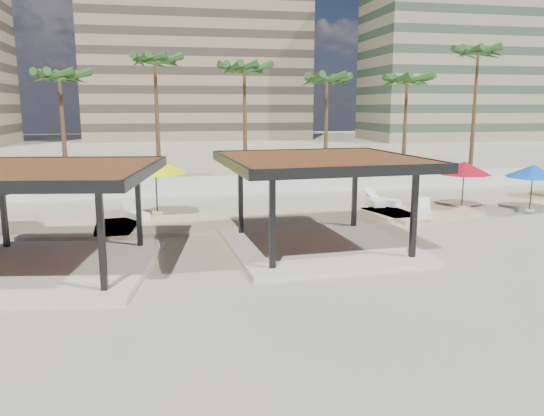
{
  "coord_description": "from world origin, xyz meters",
  "views": [
    {
      "loc": [
        -2.84,
        -18.68,
        5.71
      ],
      "look_at": [
        1.76,
        3.25,
        1.4
      ],
      "focal_mm": 35.0,
      "sensor_mm": 36.0,
      "label": 1
    }
  ],
  "objects_px": {
    "pavilion_central": "(320,194)",
    "lounger_b": "(424,212)",
    "pavilion_west": "(45,210)",
    "umbrella_c": "(464,168)",
    "lounger_c": "(382,201)",
    "lounger_a": "(135,214)",
    "lounger_d": "(375,202)"
  },
  "relations": [
    {
      "from": "pavilion_central",
      "to": "lounger_c",
      "type": "relative_size",
      "value": 3.49
    },
    {
      "from": "lounger_a",
      "to": "lounger_d",
      "type": "relative_size",
      "value": 1.07
    },
    {
      "from": "pavilion_west",
      "to": "lounger_d",
      "type": "relative_size",
      "value": 4.31
    },
    {
      "from": "lounger_b",
      "to": "lounger_d",
      "type": "relative_size",
      "value": 1.12
    },
    {
      "from": "pavilion_west",
      "to": "lounger_d",
      "type": "height_order",
      "value": "pavilion_west"
    },
    {
      "from": "pavilion_west",
      "to": "umbrella_c",
      "type": "xyz_separation_m",
      "value": [
        20.18,
        6.88,
        0.19
      ]
    },
    {
      "from": "pavilion_central",
      "to": "lounger_d",
      "type": "height_order",
      "value": "pavilion_central"
    },
    {
      "from": "lounger_b",
      "to": "pavilion_west",
      "type": "bearing_deg",
      "value": 132.82
    },
    {
      "from": "pavilion_central",
      "to": "lounger_d",
      "type": "xyz_separation_m",
      "value": [
        5.69,
        7.87,
        -1.9
      ]
    },
    {
      "from": "pavilion_west",
      "to": "lounger_d",
      "type": "distance_m",
      "value": 18.22
    },
    {
      "from": "pavilion_central",
      "to": "pavilion_west",
      "type": "height_order",
      "value": "pavilion_central"
    },
    {
      "from": "lounger_d",
      "to": "pavilion_west",
      "type": "bearing_deg",
      "value": 123.08
    },
    {
      "from": "pavilion_central",
      "to": "lounger_c",
      "type": "xyz_separation_m",
      "value": [
        6.13,
        7.87,
        -1.87
      ]
    },
    {
      "from": "umbrella_c",
      "to": "lounger_b",
      "type": "height_order",
      "value": "umbrella_c"
    },
    {
      "from": "lounger_c",
      "to": "umbrella_c",
      "type": "bearing_deg",
      "value": -149.36
    },
    {
      "from": "umbrella_c",
      "to": "lounger_c",
      "type": "xyz_separation_m",
      "value": [
        -3.89,
        1.92,
        -2.01
      ]
    },
    {
      "from": "lounger_b",
      "to": "lounger_a",
      "type": "bearing_deg",
      "value": 105.14
    },
    {
      "from": "pavilion_west",
      "to": "lounger_d",
      "type": "bearing_deg",
      "value": 38.73
    },
    {
      "from": "pavilion_west",
      "to": "lounger_c",
      "type": "distance_m",
      "value": 18.6
    },
    {
      "from": "umbrella_c",
      "to": "pavilion_west",
      "type": "bearing_deg",
      "value": -161.17
    },
    {
      "from": "pavilion_central",
      "to": "pavilion_west",
      "type": "relative_size",
      "value": 0.93
    },
    {
      "from": "pavilion_west",
      "to": "lounger_c",
      "type": "relative_size",
      "value": 3.75
    },
    {
      "from": "pavilion_central",
      "to": "lounger_b",
      "type": "bearing_deg",
      "value": 29.69
    },
    {
      "from": "lounger_a",
      "to": "lounger_b",
      "type": "xyz_separation_m",
      "value": [
        14.53,
        -2.61,
        0.01
      ]
    },
    {
      "from": "umbrella_c",
      "to": "lounger_c",
      "type": "bearing_deg",
      "value": 153.75
    },
    {
      "from": "lounger_b",
      "to": "lounger_c",
      "type": "relative_size",
      "value": 0.98
    },
    {
      "from": "pavilion_central",
      "to": "lounger_a",
      "type": "bearing_deg",
      "value": 133.92
    },
    {
      "from": "pavilion_central",
      "to": "lounger_b",
      "type": "distance_m",
      "value": 8.48
    },
    {
      "from": "umbrella_c",
      "to": "lounger_d",
      "type": "relative_size",
      "value": 1.72
    },
    {
      "from": "pavilion_central",
      "to": "lounger_d",
      "type": "relative_size",
      "value": 4.0
    },
    {
      "from": "lounger_c",
      "to": "lounger_a",
      "type": "bearing_deg",
      "value": 60.19
    },
    {
      "from": "lounger_a",
      "to": "pavilion_central",
      "type": "bearing_deg",
      "value": -161.82
    }
  ]
}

